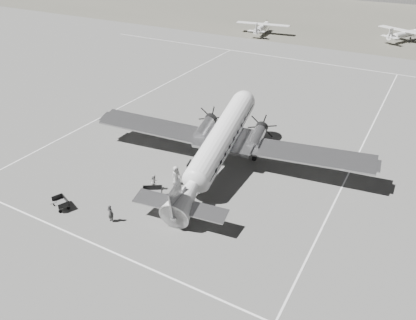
% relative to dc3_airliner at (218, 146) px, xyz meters
% --- Properties ---
extents(ground, '(260.00, 260.00, 0.00)m').
position_rel_dc3_airliner_xyz_m(ground, '(-0.71, 0.11, -2.74)').
color(ground, '#626260').
rests_on(ground, ground).
extents(taxi_line_near, '(60.00, 0.15, 0.01)m').
position_rel_dc3_airliner_xyz_m(taxi_line_near, '(-0.71, -13.89, -2.74)').
color(taxi_line_near, white).
rests_on(taxi_line_near, ground).
extents(taxi_line_right, '(0.15, 80.00, 0.01)m').
position_rel_dc3_airliner_xyz_m(taxi_line_right, '(11.29, 0.11, -2.74)').
color(taxi_line_right, white).
rests_on(taxi_line_right, ground).
extents(taxi_line_left, '(0.15, 60.00, 0.01)m').
position_rel_dc3_airliner_xyz_m(taxi_line_left, '(-18.71, 10.11, -2.74)').
color(taxi_line_left, white).
rests_on(taxi_line_left, ground).
extents(taxi_line_horizon, '(90.00, 0.15, 0.01)m').
position_rel_dc3_airliner_xyz_m(taxi_line_horizon, '(-0.71, 40.11, -2.74)').
color(taxi_line_horizon, white).
rests_on(taxi_line_horizon, ground).
extents(grass_infield, '(260.00, 90.00, 0.01)m').
position_rel_dc3_airliner_xyz_m(grass_infield, '(-0.71, 95.11, -2.74)').
color(grass_infield, '#58564A').
rests_on(grass_infield, ground).
extents(dc3_airliner, '(31.08, 23.44, 5.49)m').
position_rel_dc3_airliner_xyz_m(dc3_airliner, '(0.00, 0.00, 0.00)').
color(dc3_airliner, '#A9A9AC').
rests_on(dc3_airliner, ground).
extents(light_plane_left, '(13.02, 11.06, 2.47)m').
position_rel_dc3_airliner_xyz_m(light_plane_left, '(-18.61, 55.24, -1.51)').
color(light_plane_left, white).
rests_on(light_plane_left, ground).
extents(light_plane_right, '(15.33, 14.34, 2.52)m').
position_rel_dc3_airliner_xyz_m(light_plane_right, '(9.23, 63.18, -1.48)').
color(light_plane_right, white).
rests_on(light_plane_right, ground).
extents(baggage_cart_near, '(2.18, 2.02, 1.01)m').
position_rel_dc3_airliner_xyz_m(baggage_cart_near, '(-2.83, -6.86, -2.24)').
color(baggage_cart_near, '#5C5C5C').
rests_on(baggage_cart_near, ground).
extents(baggage_cart_far, '(1.91, 1.65, 0.90)m').
position_rel_dc3_airliner_xyz_m(baggage_cart_far, '(-8.76, -11.81, -2.29)').
color(baggage_cart_far, '#5C5C5C').
rests_on(baggage_cart_far, ground).
extents(ground_crew, '(0.58, 0.38, 1.56)m').
position_rel_dc3_airliner_xyz_m(ground_crew, '(-3.83, -11.14, -1.96)').
color(ground_crew, '#2B2B2B').
rests_on(ground_crew, ground).
extents(ramp_agent, '(0.62, 0.78, 1.55)m').
position_rel_dc3_airliner_xyz_m(ramp_agent, '(-3.45, -5.68, -1.97)').
color(ramp_agent, '#B4B3B1').
rests_on(ramp_agent, ground).
extents(passenger, '(0.89, 1.08, 1.89)m').
position_rel_dc3_airliner_xyz_m(passenger, '(-2.24, -4.01, -1.80)').
color(passenger, '#A9A9A6').
rests_on(passenger, ground).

